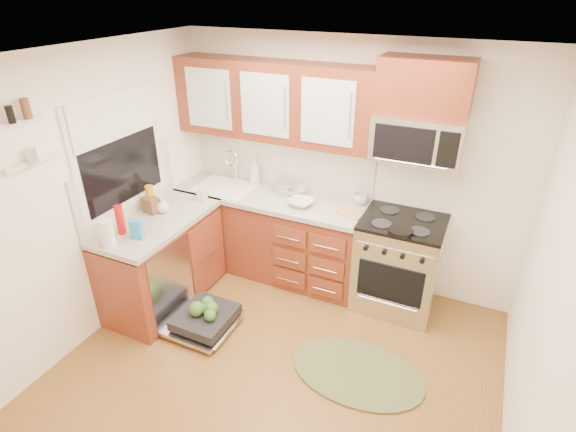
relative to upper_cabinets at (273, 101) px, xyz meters
The scene contains 37 objects.
floor 2.55m from the upper_cabinets, 65.28° to the right, with size 3.50×3.50×0.00m, color brown.
ceiling 1.84m from the upper_cabinets, 65.28° to the right, with size 3.50×3.50×0.00m, color white.
wall_back 0.97m from the upper_cabinets, 13.57° to the left, with size 3.50×0.04×2.50m, color white.
wall_left 1.98m from the upper_cabinets, 123.06° to the right, with size 0.04×3.50×2.50m, color white.
wall_right 3.00m from the upper_cabinets, 32.47° to the right, with size 0.04×3.50×2.50m, color white.
base_cabinet_back 1.46m from the upper_cabinets, 90.00° to the right, with size 2.05×0.60×0.85m, color #5D2B15.
base_cabinet_left 1.93m from the upper_cabinets, 124.62° to the right, with size 0.60×1.25×0.85m, color #5D2B15.
countertop_back 0.98m from the upper_cabinets, 90.00° to the right, with size 2.07×0.64×0.05m, color #A49E96.
countertop_left 1.60m from the upper_cabinets, 124.25° to the right, with size 0.64×1.27×0.05m, color #A49E96.
backsplash_back 0.68m from the upper_cabinets, 90.00° to the left, with size 2.05×0.02×0.57m, color silver.
backsplash_left 1.60m from the upper_cabinets, 133.89° to the right, with size 0.02×1.25×0.57m, color silver.
upper_cabinets is the anchor object (origin of this frame).
cabinet_over_mw 1.43m from the upper_cabinets, ahead, with size 0.76×0.35×0.47m, color #5D2B15.
range 1.99m from the upper_cabinets, ahead, with size 0.76×0.64×0.95m, color silver, non-canonical shape.
microwave 1.42m from the upper_cabinets, ahead, with size 0.76×0.38×0.40m, color silver, non-canonical shape.
sink 1.21m from the upper_cabinets, 163.55° to the right, with size 0.62×0.50×0.26m, color white, non-canonical shape.
dishwasher 2.19m from the upper_cabinets, 96.04° to the right, with size 0.70×0.60×0.20m, color silver, non-canonical shape.
window 1.51m from the upper_cabinets, 133.21° to the right, with size 0.03×1.05×1.05m, color white, non-canonical shape.
window_blind 1.46m from the upper_cabinets, 132.50° to the right, with size 0.02×0.96×0.40m, color white.
shelf_upper 2.17m from the upper_cabinets, 117.33° to the right, with size 0.04×0.40×0.03m, color white.
shelf_lower 2.17m from the upper_cabinets, 117.33° to the right, with size 0.04×0.40×0.03m, color white.
rug 2.60m from the upper_cabinets, 41.55° to the right, with size 1.12×0.73×0.02m, color #636C3D, non-canonical shape.
skillet 1.74m from the upper_cabinets, 15.47° to the right, with size 0.21×0.21×0.04m, color black.
stock_pot 0.90m from the upper_cabinets, ahead, with size 0.21×0.21×0.13m, color silver.
cutting_board 1.32m from the upper_cabinets, 11.76° to the right, with size 0.24×0.16×0.02m, color tan.
canister 0.92m from the upper_cabinets, 164.74° to the left, with size 0.09×0.09×0.14m, color silver.
paper_towel_roll 1.95m from the upper_cabinets, 115.49° to the right, with size 0.11×0.11×0.24m, color white.
mustard_bottle 1.51m from the upper_cabinets, 134.93° to the right, with size 0.08×0.08×0.25m, color gold.
red_bottle 1.80m from the upper_cabinets, 120.49° to the right, with size 0.07×0.07×0.27m, color red.
wooden_box 1.55m from the upper_cabinets, 131.84° to the right, with size 0.15×0.11×0.15m, color brown.
blue_carton 1.76m from the upper_cabinets, 114.49° to the right, with size 0.11×0.06×0.17m, color #2A8AC4.
bowl_a 1.02m from the upper_cabinets, 28.21° to the right, with size 0.25×0.25×0.06m, color #999999.
bowl_b 0.94m from the upper_cabinets, ahead, with size 0.24×0.24×0.07m, color #999999.
cup 1.29m from the upper_cabinets, ahead, with size 0.14×0.14×0.11m, color #999999.
soap_bottle_a 0.84m from the upper_cabinets, 166.64° to the left, with size 0.12×0.12×0.31m, color #999999.
soap_bottle_b 1.15m from the upper_cabinets, 136.91° to the right, with size 0.08×0.08×0.18m, color #999999.
soap_bottle_c 1.46m from the upper_cabinets, 129.70° to the right, with size 0.12×0.12×0.16m, color #999999.
Camera 1 is at (1.24, -2.32, 2.92)m, focal length 28.00 mm.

